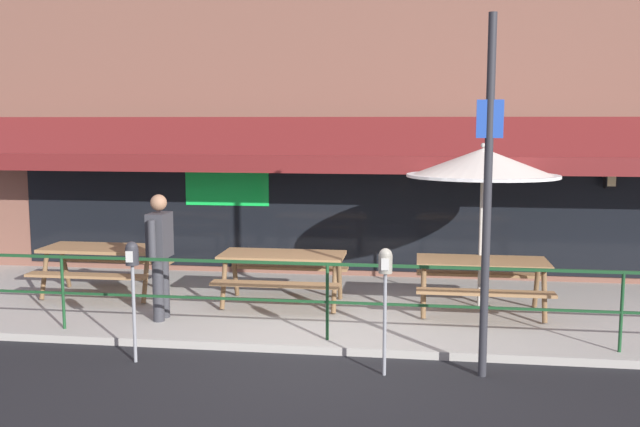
# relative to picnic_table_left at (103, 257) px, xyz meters

# --- Properties ---
(ground_plane) EXTENTS (120.00, 120.00, 0.00)m
(ground_plane) POSITION_rel_picnic_table_left_xyz_m (3.70, -2.05, -0.71)
(ground_plane) COLOR black
(patio_deck) EXTENTS (15.00, 4.00, 0.10)m
(patio_deck) POSITION_rel_picnic_table_left_xyz_m (3.70, -0.05, -0.66)
(patio_deck) COLOR #ADA89E
(patio_deck) RESTS_ON ground
(restaurant_building) EXTENTS (15.00, 1.60, 8.52)m
(restaurant_building) POSITION_rel_picnic_table_left_xyz_m (3.70, 2.18, 3.52)
(restaurant_building) COLOR brown
(restaurant_building) RESTS_ON ground
(patio_railing) EXTENTS (13.84, 0.04, 0.97)m
(patio_railing) POSITION_rel_picnic_table_left_xyz_m (3.70, -1.75, 0.09)
(patio_railing) COLOR #194723
(patio_railing) RESTS_ON patio_deck
(picnic_table_left) EXTENTS (1.80, 1.42, 0.76)m
(picnic_table_left) POSITION_rel_picnic_table_left_xyz_m (0.00, 0.00, 0.00)
(picnic_table_left) COLOR #997047
(picnic_table_left) RESTS_ON patio_deck
(picnic_table_centre) EXTENTS (1.80, 1.42, 0.76)m
(picnic_table_centre) POSITION_rel_picnic_table_left_xyz_m (2.84, -0.17, 0.00)
(picnic_table_centre) COLOR #997047
(picnic_table_centre) RESTS_ON patio_deck
(picnic_table_right) EXTENTS (1.80, 1.42, 0.76)m
(picnic_table_right) POSITION_rel_picnic_table_left_xyz_m (5.68, -0.26, 0.00)
(picnic_table_right) COLOR #997047
(picnic_table_right) RESTS_ON patio_deck
(patio_umbrella_right) EXTENTS (2.14, 2.14, 2.38)m
(patio_umbrella_right) POSITION_rel_picnic_table_left_xyz_m (5.68, 0.09, 1.47)
(patio_umbrella_right) COLOR #B7B2A8
(patio_umbrella_right) RESTS_ON patio_deck
(pedestrian_walking) EXTENTS (0.25, 0.62, 1.71)m
(pedestrian_walking) POSITION_rel_picnic_table_left_xyz_m (1.35, -1.14, 0.35)
(pedestrian_walking) COLOR #333338
(pedestrian_walking) RESTS_ON patio_deck
(parking_meter_near) EXTENTS (0.15, 0.16, 1.42)m
(parking_meter_near) POSITION_rel_picnic_table_left_xyz_m (1.56, -2.58, 0.44)
(parking_meter_near) COLOR gray
(parking_meter_near) RESTS_ON ground
(parking_meter_far) EXTENTS (0.15, 0.16, 1.42)m
(parking_meter_far) POSITION_rel_picnic_table_left_xyz_m (4.44, -2.62, 0.44)
(parking_meter_far) COLOR gray
(parking_meter_far) RESTS_ON ground
(street_sign_pole) EXTENTS (0.28, 0.09, 3.90)m
(street_sign_pole) POSITION_rel_picnic_table_left_xyz_m (5.51, -2.50, 1.30)
(street_sign_pole) COLOR #2D2D33
(street_sign_pole) RESTS_ON ground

